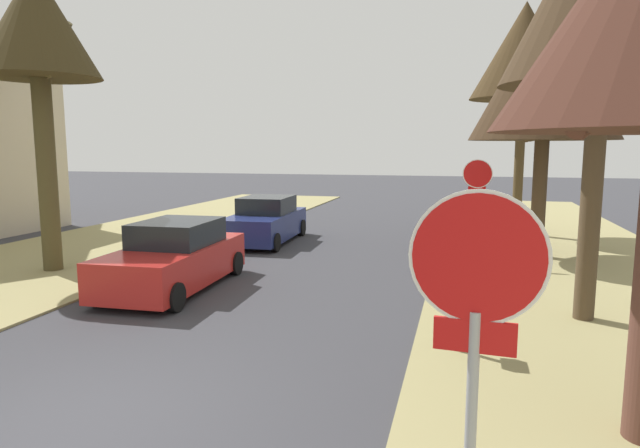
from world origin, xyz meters
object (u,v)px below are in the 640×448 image
street_tree_right_far (525,52)px  parked_sedan_navy (266,221)px  stop_sign_near (475,328)px  curbside_mailbox (458,288)px  parked_sedan_red (175,258)px  street_tree_left_mid_a (37,29)px  stop_sign_far (477,188)px  street_tree_right_mid_b (546,70)px

street_tree_right_far → parked_sedan_navy: 11.14m
stop_sign_near → curbside_mailbox: size_ratio=2.34×
parked_sedan_red → street_tree_left_mid_a: bearing=169.3°
street_tree_left_mid_a → curbside_mailbox: street_tree_left_mid_a is taller
stop_sign_far → curbside_mailbox: stop_sign_far is taller
stop_sign_near → curbside_mailbox: (-0.13, 5.40, -1.14)m
parked_sedan_red → parked_sedan_navy: 6.52m
street_tree_right_far → parked_sedan_red: street_tree_right_far is taller
stop_sign_far → curbside_mailbox: bearing=-93.2°
curbside_mailbox → stop_sign_far: bearing=86.8°
stop_sign_near → curbside_mailbox: bearing=91.4°
street_tree_right_mid_b → stop_sign_far: bearing=-144.7°
street_tree_left_mid_a → parked_sedan_red: (4.05, -0.77, -5.48)m
street_tree_left_mid_a → parked_sedan_red: street_tree_left_mid_a is taller
street_tree_right_mid_b → street_tree_right_far: bearing=92.6°
stop_sign_far → parked_sedan_red: 8.38m
stop_sign_far → street_tree_right_mid_b: size_ratio=0.39×
stop_sign_near → stop_sign_far: bearing=88.8°
stop_sign_far → street_tree_right_far: bearing=74.3°
stop_sign_near → parked_sedan_red: (-6.53, 7.90, -1.48)m
street_tree_right_mid_b → street_tree_left_mid_a: (-12.64, -5.18, 0.76)m
parked_sedan_red → curbside_mailbox: bearing=-21.3°
stop_sign_far → street_tree_right_far: street_tree_right_far is taller
stop_sign_far → parked_sedan_navy: size_ratio=0.65×
street_tree_left_mid_a → stop_sign_far: bearing=19.8°
stop_sign_far → parked_sedan_red: size_ratio=0.65×
stop_sign_far → curbside_mailbox: 7.26m
street_tree_right_mid_b → curbside_mailbox: size_ratio=5.85×
street_tree_left_mid_a → parked_sedan_red: 6.86m
street_tree_left_mid_a → curbside_mailbox: 12.10m
street_tree_right_far → stop_sign_near: bearing=-95.8°
parked_sedan_navy → street_tree_right_mid_b: bearing=-3.7°
stop_sign_near → parked_sedan_red: bearing=129.6°
stop_sign_near → parked_sedan_navy: bearing=115.0°
street_tree_right_mid_b → street_tree_right_far: 4.60m
stop_sign_far → curbside_mailbox: size_ratio=2.28×
stop_sign_far → parked_sedan_red: (-6.80, -4.68, -1.41)m
street_tree_right_far → street_tree_left_mid_a: size_ratio=1.09×
street_tree_right_mid_b → curbside_mailbox: street_tree_right_mid_b is taller
stop_sign_far → street_tree_right_far: size_ratio=0.35×
stop_sign_near → street_tree_left_mid_a: 14.25m
parked_sedan_red → curbside_mailbox: parked_sedan_red is taller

